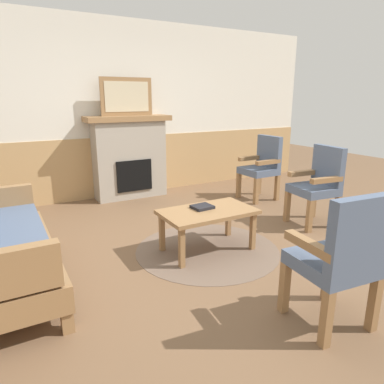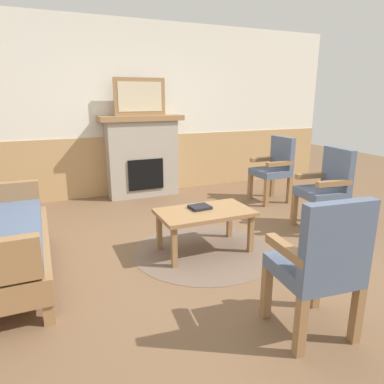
% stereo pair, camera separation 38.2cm
% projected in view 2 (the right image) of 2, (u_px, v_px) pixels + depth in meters
% --- Properties ---
extents(ground_plane, '(14.00, 14.00, 0.00)m').
position_uv_depth(ground_plane, '(205.00, 251.00, 3.66)').
color(ground_plane, brown).
extents(wall_back, '(7.20, 0.14, 2.70)m').
position_uv_depth(wall_back, '(136.00, 113.00, 5.61)').
color(wall_back, silver).
rests_on(wall_back, ground_plane).
extents(fireplace, '(1.30, 0.44, 1.28)m').
position_uv_depth(fireplace, '(142.00, 156.00, 5.56)').
color(fireplace, '#A39989').
rests_on(fireplace, ground_plane).
extents(framed_picture, '(0.80, 0.04, 0.56)m').
position_uv_depth(framed_picture, '(140.00, 97.00, 5.32)').
color(framed_picture, olive).
rests_on(framed_picture, fireplace).
extents(coffee_table, '(0.96, 0.56, 0.44)m').
position_uv_depth(coffee_table, '(205.00, 216.00, 3.56)').
color(coffee_table, olive).
rests_on(coffee_table, ground_plane).
extents(round_rug, '(1.50, 1.50, 0.01)m').
position_uv_depth(round_rug, '(204.00, 250.00, 3.67)').
color(round_rug, brown).
rests_on(round_rug, ground_plane).
extents(book_on_table, '(0.22, 0.19, 0.03)m').
position_uv_depth(book_on_table, '(200.00, 207.00, 3.61)').
color(book_on_table, black).
rests_on(book_on_table, coffee_table).
extents(armchair_near_fireplace, '(0.53, 0.53, 0.98)m').
position_uv_depth(armchair_near_fireplace, '(327.00, 186.00, 4.15)').
color(armchair_near_fireplace, olive).
rests_on(armchair_near_fireplace, ground_plane).
extents(armchair_by_window_left, '(0.49, 0.49, 0.98)m').
position_uv_depth(armchair_by_window_left, '(275.00, 166.00, 5.29)').
color(armchair_by_window_left, olive).
rests_on(armchair_by_window_left, ground_plane).
extents(armchair_front_left, '(0.53, 0.53, 0.98)m').
position_uv_depth(armchair_front_left, '(321.00, 262.00, 2.23)').
color(armchair_front_left, olive).
rests_on(armchair_front_left, ground_plane).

